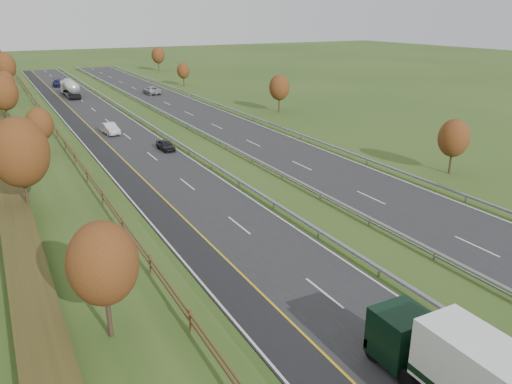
{
  "coord_description": "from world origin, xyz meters",
  "views": [
    {
      "loc": [
        -15.4,
        -11.03,
        16.55
      ],
      "look_at": [
        3.49,
        24.22,
        2.2
      ],
      "focal_mm": 35.0,
      "sensor_mm": 36.0,
      "label": 1
    }
  ],
  "objects_px": {
    "road_tanker": "(70,88)",
    "car_small_far": "(58,83)",
    "car_dark_near": "(166,145)",
    "car_silver_mid": "(110,129)",
    "car_oncoming": "(152,90)"
  },
  "relations": [
    {
      "from": "car_oncoming",
      "to": "car_dark_near",
      "type": "bearing_deg",
      "value": 74.03
    },
    {
      "from": "car_dark_near",
      "to": "car_silver_mid",
      "type": "distance_m",
      "value": 13.26
    },
    {
      "from": "car_dark_near",
      "to": "car_small_far",
      "type": "distance_m",
      "value": 69.35
    },
    {
      "from": "road_tanker",
      "to": "car_dark_near",
      "type": "xyz_separation_m",
      "value": [
        3.49,
        -51.51,
        -1.17
      ]
    },
    {
      "from": "road_tanker",
      "to": "car_silver_mid",
      "type": "height_order",
      "value": "road_tanker"
    },
    {
      "from": "road_tanker",
      "to": "car_silver_mid",
      "type": "relative_size",
      "value": 2.34
    },
    {
      "from": "car_silver_mid",
      "to": "car_dark_near",
      "type": "bearing_deg",
      "value": -77.65
    },
    {
      "from": "car_dark_near",
      "to": "car_silver_mid",
      "type": "bearing_deg",
      "value": 106.04
    },
    {
      "from": "road_tanker",
      "to": "car_small_far",
      "type": "relative_size",
      "value": 2.12
    },
    {
      "from": "car_silver_mid",
      "to": "car_oncoming",
      "type": "height_order",
      "value": "car_oncoming"
    },
    {
      "from": "car_silver_mid",
      "to": "car_small_far",
      "type": "bearing_deg",
      "value": 83.48
    },
    {
      "from": "car_silver_mid",
      "to": "car_oncoming",
      "type": "relative_size",
      "value": 0.82
    },
    {
      "from": "car_silver_mid",
      "to": "car_oncoming",
      "type": "distance_m",
      "value": 38.23
    },
    {
      "from": "car_dark_near",
      "to": "car_silver_mid",
      "type": "relative_size",
      "value": 0.8
    },
    {
      "from": "road_tanker",
      "to": "car_dark_near",
      "type": "bearing_deg",
      "value": -86.13
    }
  ]
}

